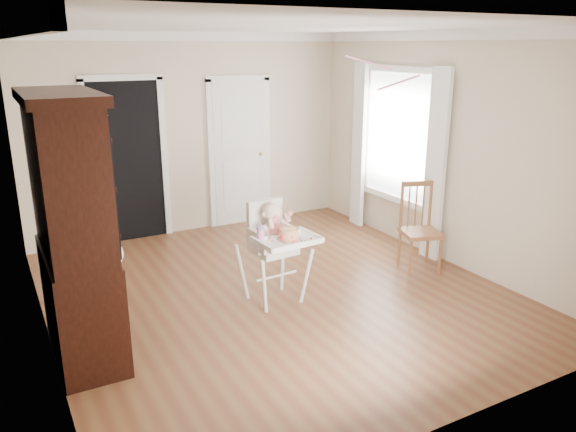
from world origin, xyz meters
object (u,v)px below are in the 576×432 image
cake (289,234)px  dining_chair (420,230)px  china_cabinet (74,230)px  sippy_cup (261,233)px  high_chair (274,241)px

cake → dining_chair: (1.86, 0.22, -0.32)m
china_cabinet → sippy_cup: bearing=-1.4°
cake → dining_chair: bearing=6.9°
cake → sippy_cup: size_ratio=1.27×
cake → high_chair: bearing=98.3°
cake → sippy_cup: 0.27m
high_chair → cake: bearing=-85.7°
high_chair → dining_chair: bearing=-4.7°
high_chair → dining_chair: high_chair is taller
high_chair → dining_chair: (1.89, -0.02, -0.18)m
sippy_cup → cake: bearing=-20.6°
china_cabinet → dining_chair: 3.82m
sippy_cup → dining_chair: size_ratio=0.18×
high_chair → dining_chair: 1.90m
high_chair → china_cabinet: (-1.87, -0.11, 0.45)m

